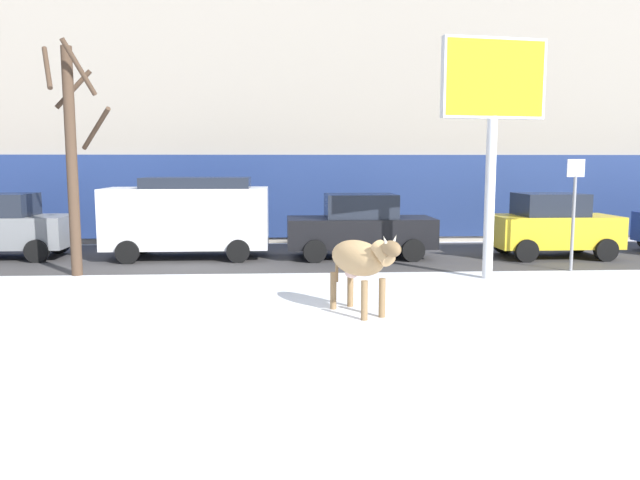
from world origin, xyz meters
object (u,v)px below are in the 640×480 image
at_px(car_black_sedan, 360,226).
at_px(car_yellow_hatchback, 553,226).
at_px(pedestrian_near_billboard, 560,216).
at_px(bare_tree_left_lot, 72,151).
at_px(cow_tan, 360,260).
at_px(billboard, 493,93).
at_px(car_white_van, 188,215).
at_px(street_sign, 574,205).
at_px(pedestrian_by_cars, 204,218).
at_px(car_grey_hatchback, 5,226).

xyz_separation_m(car_black_sedan, car_yellow_hatchback, (5.57, -0.27, 0.02)).
bearing_deg(pedestrian_near_billboard, car_black_sedan, -156.27).
xyz_separation_m(car_black_sedan, bare_tree_left_lot, (-7.23, -2.45, 2.11)).
bearing_deg(cow_tan, billboard, 43.61).
height_order(car_white_van, street_sign, street_sign).
height_order(pedestrian_by_cars, bare_tree_left_lot, bare_tree_left_lot).
height_order(cow_tan, pedestrian_by_cars, pedestrian_by_cars).
bearing_deg(car_black_sedan, cow_tan, -96.99).
xyz_separation_m(car_black_sedan, street_sign, (5.08, -2.55, 0.76)).
bearing_deg(car_black_sedan, billboard, -52.25).
xyz_separation_m(car_grey_hatchback, street_sign, (15.26, -2.95, 0.74)).
xyz_separation_m(billboard, car_yellow_hatchback, (2.93, 3.13, -3.39)).
xyz_separation_m(billboard, pedestrian_near_billboard, (4.74, 6.65, -3.43)).
relative_size(car_black_sedan, car_yellow_hatchback, 1.20).
height_order(car_white_van, car_yellow_hatchback, car_white_van).
bearing_deg(car_white_van, car_grey_hatchback, 177.68).
distance_m(car_white_van, car_black_sedan, 4.96).
bearing_deg(car_white_van, billboard, -25.35).
distance_m(car_grey_hatchback, car_white_van, 5.25).
bearing_deg(pedestrian_by_cars, street_sign, -30.18).
bearing_deg(car_grey_hatchback, car_black_sedan, -2.23).
distance_m(cow_tan, street_sign, 7.25).
height_order(car_white_van, pedestrian_by_cars, car_white_van).
xyz_separation_m(bare_tree_left_lot, street_sign, (12.31, -0.10, -1.35)).
height_order(billboard, car_black_sedan, billboard).
bearing_deg(car_grey_hatchback, cow_tan, -37.18).
distance_m(billboard, car_grey_hatchback, 13.79).
bearing_deg(car_black_sedan, car_yellow_hatchback, -2.80).
distance_m(billboard, car_black_sedan, 5.49).
bearing_deg(pedestrian_by_cars, pedestrian_near_billboard, 0.00).
height_order(billboard, street_sign, billboard).
bearing_deg(pedestrian_near_billboard, billboard, -125.49).
relative_size(billboard, pedestrian_near_billboard, 3.21).
distance_m(cow_tan, car_black_sedan, 6.75).
height_order(cow_tan, street_sign, street_sign).
bearing_deg(car_grey_hatchback, billboard, -16.53).
relative_size(cow_tan, bare_tree_left_lot, 0.34).
distance_m(cow_tan, bare_tree_left_lot, 7.95).
height_order(car_grey_hatchback, car_white_van, car_white_van).
bearing_deg(cow_tan, street_sign, 35.13).
bearing_deg(street_sign, car_grey_hatchback, 169.07).
xyz_separation_m(car_yellow_hatchback, pedestrian_by_cars, (-10.46, 3.52, -0.05)).
distance_m(car_white_van, pedestrian_near_billboard, 12.70).
xyz_separation_m(billboard, car_white_van, (-7.58, 3.59, -3.07)).
height_order(car_grey_hatchback, car_black_sedan, car_grey_hatchback).
height_order(billboard, pedestrian_by_cars, billboard).
distance_m(car_white_van, bare_tree_left_lot, 3.91).
bearing_deg(billboard, car_black_sedan, 127.75).
distance_m(car_grey_hatchback, street_sign, 15.56).
height_order(cow_tan, car_yellow_hatchback, car_yellow_hatchback).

